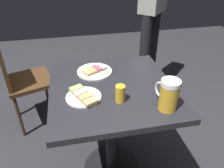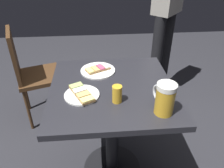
{
  "view_description": "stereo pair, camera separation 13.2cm",
  "coord_description": "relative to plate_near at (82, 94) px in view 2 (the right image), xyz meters",
  "views": [
    {
      "loc": [
        0.23,
        1.09,
        1.5
      ],
      "look_at": [
        0.0,
        0.0,
        0.79
      ],
      "focal_mm": 35.48,
      "sensor_mm": 36.0,
      "label": 1
    },
    {
      "loc": [
        0.09,
        1.11,
        1.5
      ],
      "look_at": [
        0.0,
        0.0,
        0.79
      ],
      "focal_mm": 35.48,
      "sensor_mm": 36.0,
      "label": 2
    }
  ],
  "objects": [
    {
      "name": "patron_standing",
      "position": [
        -0.79,
        -1.08,
        0.21
      ],
      "size": [
        0.35,
        0.36,
        1.7
      ],
      "rotation": [
        0.0,
        0.0,
        0.83
      ],
      "color": "black",
      "rests_on": "ground_plane"
    },
    {
      "name": "beer_mug",
      "position": [
        -0.42,
        0.18,
        0.07
      ],
      "size": [
        0.1,
        0.15,
        0.17
      ],
      "color": "gold",
      "rests_on": "cafe_table"
    },
    {
      "name": "beer_glass_small",
      "position": [
        -0.19,
        0.07,
        0.04
      ],
      "size": [
        0.05,
        0.05,
        0.1
      ],
      "primitive_type": "cylinder",
      "color": "gold",
      "rests_on": "cafe_table"
    },
    {
      "name": "plate_near",
      "position": [
        0.0,
        0.0,
        0.0
      ],
      "size": [
        0.2,
        0.22,
        0.03
      ],
      "color": "white",
      "rests_on": "cafe_table"
    },
    {
      "name": "ground_plane",
      "position": [
        -0.18,
        -0.08,
        -0.78
      ],
      "size": [
        6.0,
        6.0,
        0.0
      ],
      "primitive_type": "plane",
      "color": "#28282D"
    },
    {
      "name": "cafe_table",
      "position": [
        -0.18,
        -0.08,
        -0.18
      ],
      "size": [
        0.74,
        0.75,
        0.77
      ],
      "color": "black",
      "rests_on": "ground_plane"
    },
    {
      "name": "cafe_chair",
      "position": [
        0.5,
        -0.77,
        -0.26
      ],
      "size": [
        0.48,
        0.48,
        0.91
      ],
      "rotation": [
        0.0,
        0.0,
        1.88
      ],
      "color": "#472D19",
      "rests_on": "ground_plane"
    },
    {
      "name": "plate_far",
      "position": [
        -0.1,
        -0.28,
        -0.0
      ],
      "size": [
        0.23,
        0.23,
        0.03
      ],
      "color": "white",
      "rests_on": "cafe_table"
    }
  ]
}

